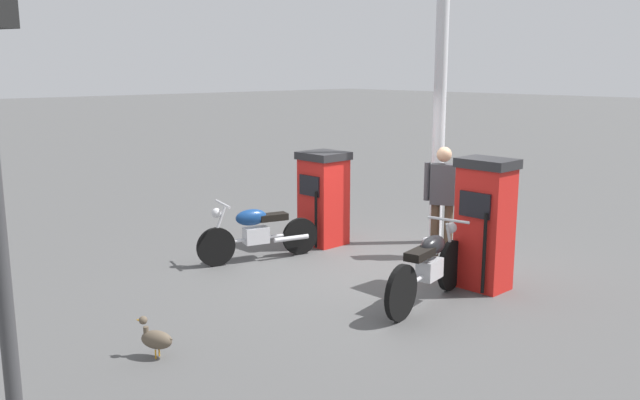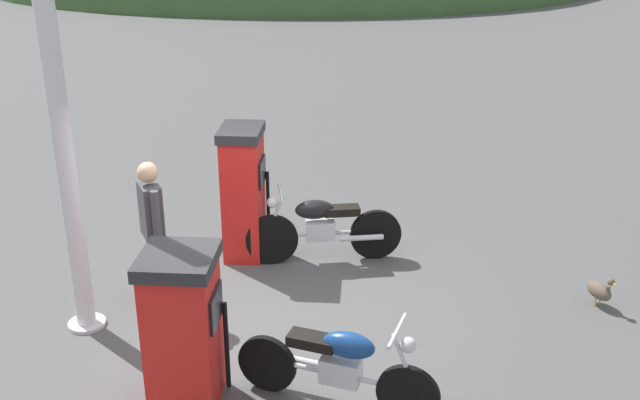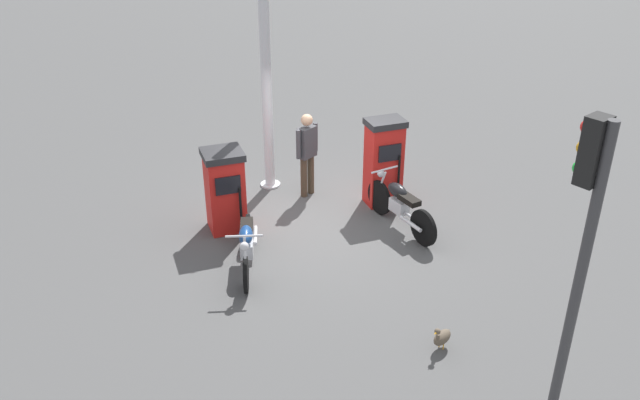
% 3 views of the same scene
% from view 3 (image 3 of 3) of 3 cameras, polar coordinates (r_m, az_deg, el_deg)
% --- Properties ---
extents(ground_plane, '(120.00, 120.00, 0.00)m').
position_cam_3_polar(ground_plane, '(12.15, -0.54, -2.04)').
color(ground_plane, '#4C4C4C').
extents(fuel_pump_near, '(0.69, 0.69, 1.50)m').
position_cam_3_polar(fuel_pump_near, '(11.78, -8.11, 0.86)').
color(fuel_pump_near, red).
rests_on(fuel_pump_near, ground).
extents(fuel_pump_far, '(0.56, 0.70, 1.69)m').
position_cam_3_polar(fuel_pump_far, '(12.57, 5.46, 3.29)').
color(fuel_pump_far, red).
rests_on(fuel_pump_far, ground).
extents(motorcycle_near_pump, '(1.86, 0.77, 0.92)m').
position_cam_3_polar(motorcycle_near_pump, '(10.75, -6.26, -3.75)').
color(motorcycle_near_pump, black).
rests_on(motorcycle_near_pump, ground).
extents(motorcycle_far_pump, '(1.93, 0.61, 0.96)m').
position_cam_3_polar(motorcycle_far_pump, '(11.90, 6.83, -0.37)').
color(motorcycle_far_pump, black).
rests_on(motorcycle_far_pump, ground).
extents(attendant_person, '(0.36, 0.54, 1.67)m').
position_cam_3_polar(attendant_person, '(12.78, -1.11, 4.33)').
color(attendant_person, '#473828').
rests_on(attendant_person, ground).
extents(wandering_duck, '(0.31, 0.39, 0.41)m').
position_cam_3_polar(wandering_duck, '(9.36, 10.37, -11.43)').
color(wandering_duck, brown).
rests_on(wandering_duck, ground).
extents(roadside_traffic_light, '(0.40, 0.30, 3.80)m').
position_cam_3_polar(roadside_traffic_light, '(7.37, 21.58, -2.28)').
color(roadside_traffic_light, '#38383A').
rests_on(roadside_traffic_light, ground).
extents(canopy_support_pole, '(0.40, 0.40, 4.22)m').
position_cam_3_polar(canopy_support_pole, '(12.80, -4.57, 9.44)').
color(canopy_support_pole, silver).
rests_on(canopy_support_pole, ground).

